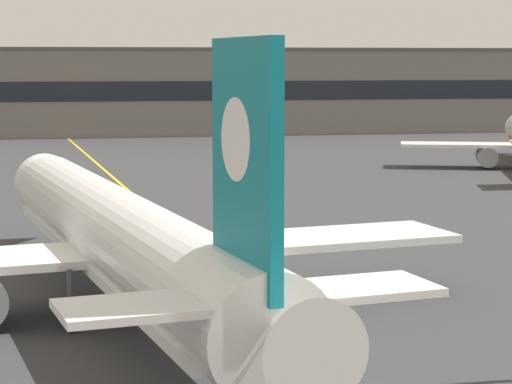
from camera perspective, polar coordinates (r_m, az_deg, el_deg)
The scene contains 4 objects.
taxiway_centreline at distance 60.83m, azimuth -3.46°, elevation -3.09°, with size 0.30×180.00×0.01m, color yellow.
airliner_foreground at distance 44.49m, azimuth -7.51°, elevation -2.60°, with size 32.35×41.34×11.65m.
safety_cone_by_nose_gear at distance 62.00m, azimuth -6.93°, elevation -2.69°, with size 0.44×0.44×0.55m.
terminal_building at distance 153.30m, azimuth -8.40°, elevation 5.56°, with size 141.77×12.40×12.88m.
Camera 1 is at (-7.59, -29.34, 11.00)m, focal length 71.84 mm.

